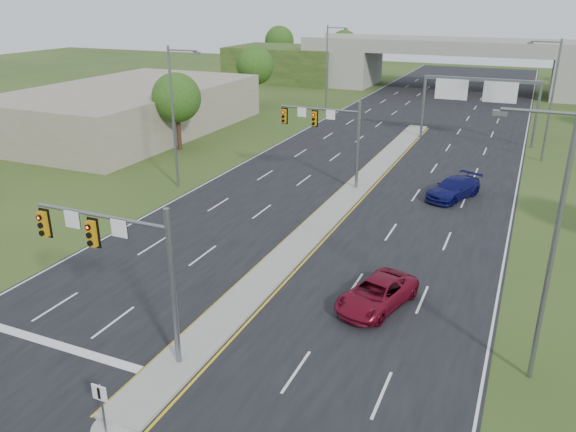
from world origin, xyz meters
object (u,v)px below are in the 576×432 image
(keep_right_sign, at_px, (101,402))
(signal_mast_near, at_px, (123,254))
(signal_mast_far, at_px, (330,129))
(overpass, at_px, (458,68))
(car_far_b, at_px, (454,188))
(sign_gantry, at_px, (478,92))
(car_far_a, at_px, (377,294))

(keep_right_sign, bearing_deg, signal_mast_near, 116.94)
(signal_mast_far, xyz_separation_m, overpass, (2.26, 55.07, -1.17))
(signal_mast_near, relative_size, keep_right_sign, 3.18)
(car_far_b, bearing_deg, keep_right_sign, -81.11)
(signal_mast_far, distance_m, sign_gantry, 21.91)
(sign_gantry, distance_m, car_far_a, 37.30)
(keep_right_sign, relative_size, car_far_a, 0.43)
(overpass, bearing_deg, car_far_b, -82.20)
(signal_mast_far, relative_size, car_far_b, 1.30)
(signal_mast_far, distance_m, car_far_b, 10.49)
(sign_gantry, bearing_deg, signal_mast_near, -101.25)
(sign_gantry, distance_m, overpass, 35.75)
(signal_mast_near, xyz_separation_m, overpass, (2.26, 80.07, -1.17))
(signal_mast_near, height_order, car_far_a, signal_mast_near)
(sign_gantry, bearing_deg, overpass, 100.79)
(signal_mast_far, bearing_deg, signal_mast_near, -90.00)
(signal_mast_near, bearing_deg, car_far_a, 42.91)
(overpass, relative_size, car_far_a, 15.77)
(signal_mast_near, bearing_deg, overpass, 88.38)
(car_far_a, height_order, car_far_b, car_far_b)
(overpass, bearing_deg, signal_mast_near, -91.62)
(signal_mast_far, height_order, overpass, overpass)
(car_far_a, bearing_deg, signal_mast_far, 132.90)
(signal_mast_far, xyz_separation_m, car_far_a, (8.58, -17.03, -4.00))
(signal_mast_near, height_order, signal_mast_far, same)
(signal_mast_far, xyz_separation_m, sign_gantry, (8.95, 19.99, 0.51))
(signal_mast_far, bearing_deg, keep_right_sign, -85.61)
(car_far_a, bearing_deg, signal_mast_near, -120.93)
(signal_mast_far, bearing_deg, car_far_a, -63.26)
(keep_right_sign, height_order, car_far_a, keep_right_sign)
(keep_right_sign, distance_m, car_far_b, 31.39)
(sign_gantry, distance_m, car_far_b, 19.48)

